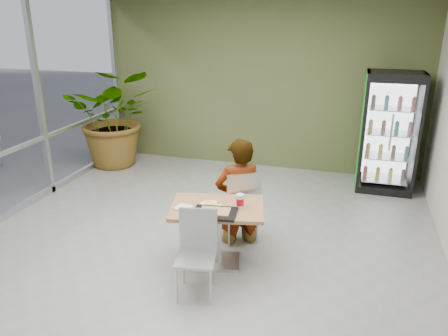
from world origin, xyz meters
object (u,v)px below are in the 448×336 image
Objects in this scene: dining_table at (217,223)px; potted_plant at (115,117)px; seated_woman at (239,202)px; chair_far at (242,201)px; chair_near at (197,245)px; cafeteria_tray at (215,213)px; soda_cup at (240,201)px; beverage_fridge at (389,133)px.

potted_plant is (-2.98, 2.92, 0.41)m from dining_table.
dining_table is at bearing 51.77° from seated_woman.
chair_near is (-0.19, -1.14, -0.04)m from chair_far.
potted_plant reaches higher than cafeteria_tray.
chair_near is 4.57m from potted_plant.
soda_cup is (0.26, 0.05, 0.29)m from dining_table.
chair_near is 0.49× the size of potted_plant.
chair_far is 0.59× the size of seated_woman.
seated_woman is (0.09, 0.62, 0.01)m from dining_table.
potted_plant is at bearing -66.77° from seated_woman.
soda_cup is (0.11, -0.53, 0.25)m from chair_far.
seated_woman reaches higher than chair_far.
dining_table is 2.50× the size of cafeteria_tray.
seated_woman reaches higher than cafeteria_tray.
chair_near reaches higher than dining_table.
beverage_fridge reaches higher than potted_plant.
potted_plant is (-3.07, 2.30, 0.40)m from seated_woman.
seated_woman reaches higher than dining_table.
chair_far is 3.92m from potted_plant.
chair_near is at bearing -49.84° from potted_plant.
soda_cup is (0.17, -0.58, 0.28)m from seated_woman.
chair_near is 1.93× the size of cafeteria_tray.
soda_cup is (0.30, 0.60, 0.29)m from chair_near.
chair_near is 0.42m from cafeteria_tray.
chair_far is (0.14, 0.58, 0.04)m from dining_table.
soda_cup is 0.08× the size of potted_plant.
chair_near is at bearing 50.57° from chair_far.
seated_woman is at bearing -67.65° from chair_far.
soda_cup is at bearing 76.17° from seated_woman.
potted_plant is at bearing 133.98° from cafeteria_tray.
beverage_fridge is 4.97m from potted_plant.
seated_woman is 3.54× the size of cafeteria_tray.
chair_near is 5.77× the size of soda_cup.
cafeteria_tray is (-0.10, -0.79, 0.18)m from chair_far.
beverage_fridge is at bearing -156.63° from chair_far.
cafeteria_tray is 3.81m from beverage_fridge.
potted_plant is at bearing 135.59° from dining_table.
beverage_fridge is (2.03, 3.61, 0.45)m from chair_near.
soda_cup is at bearing 49.34° from cafeteria_tray.
chair_near is at bearing 53.36° from seated_woman.
cafeteria_tray is at bearing -79.70° from dining_table.
dining_table is at bearing -123.28° from beverage_fridge.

